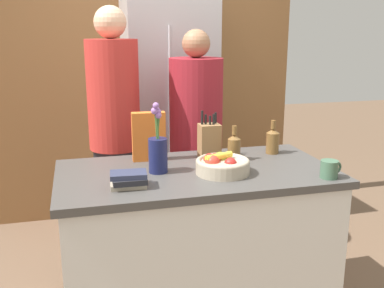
# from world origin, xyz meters

# --- Properties ---
(kitchen_island) EXTENTS (1.48, 0.77, 0.91)m
(kitchen_island) POSITION_xyz_m (0.00, 0.00, 0.46)
(kitchen_island) COLOR silver
(kitchen_island) RESTS_ON ground_plane
(back_wall_wood) EXTENTS (2.68, 0.12, 2.60)m
(back_wall_wood) POSITION_xyz_m (0.00, 1.75, 1.30)
(back_wall_wood) COLOR olive
(back_wall_wood) RESTS_ON ground_plane
(refrigerator) EXTENTS (0.70, 0.62, 2.03)m
(refrigerator) POSITION_xyz_m (0.14, 1.39, 1.02)
(refrigerator) COLOR #B7B7BC
(refrigerator) RESTS_ON ground_plane
(fruit_bowl) EXTENTS (0.28, 0.28, 0.10)m
(fruit_bowl) POSITION_xyz_m (0.11, -0.08, 0.96)
(fruit_bowl) COLOR tan
(fruit_bowl) RESTS_ON kitchen_island
(knife_block) EXTENTS (0.12, 0.10, 0.28)m
(knife_block) POSITION_xyz_m (0.14, 0.23, 1.02)
(knife_block) COLOR olive
(knife_block) RESTS_ON kitchen_island
(flower_vase) EXTENTS (0.10, 0.10, 0.37)m
(flower_vase) POSITION_xyz_m (-0.21, 0.01, 1.03)
(flower_vase) COLOR #191E4C
(flower_vase) RESTS_ON kitchen_island
(cereal_box) EXTENTS (0.19, 0.07, 0.28)m
(cereal_box) POSITION_xyz_m (-0.22, 0.25, 1.05)
(cereal_box) COLOR orange
(cereal_box) RESTS_ON kitchen_island
(coffee_mug) EXTENTS (0.13, 0.09, 0.09)m
(coffee_mug) POSITION_xyz_m (0.62, -0.30, 0.96)
(coffee_mug) COLOR #42664C
(coffee_mug) RESTS_ON kitchen_island
(book_stack) EXTENTS (0.18, 0.14, 0.07)m
(book_stack) POSITION_xyz_m (-0.38, -0.18, 0.95)
(book_stack) COLOR #B7A88E
(book_stack) RESTS_ON kitchen_island
(bottle_oil) EXTENTS (0.08, 0.08, 0.20)m
(bottle_oil) POSITION_xyz_m (0.53, 0.21, 0.99)
(bottle_oil) COLOR brown
(bottle_oil) RESTS_ON kitchen_island
(bottle_vinegar) EXTENTS (0.07, 0.07, 0.20)m
(bottle_vinegar) POSITION_xyz_m (0.26, 0.13, 0.99)
(bottle_vinegar) COLOR brown
(bottle_vinegar) RESTS_ON kitchen_island
(person_at_sink) EXTENTS (0.34, 0.34, 1.80)m
(person_at_sink) POSITION_xyz_m (-0.36, 0.77, 1.01)
(person_at_sink) COLOR #383842
(person_at_sink) RESTS_ON ground_plane
(person_in_blue) EXTENTS (0.37, 0.37, 1.65)m
(person_in_blue) POSITION_xyz_m (0.20, 0.77, 0.92)
(person_in_blue) COLOR #383842
(person_in_blue) RESTS_ON ground_plane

